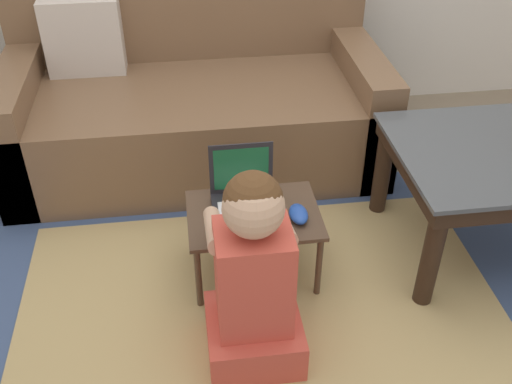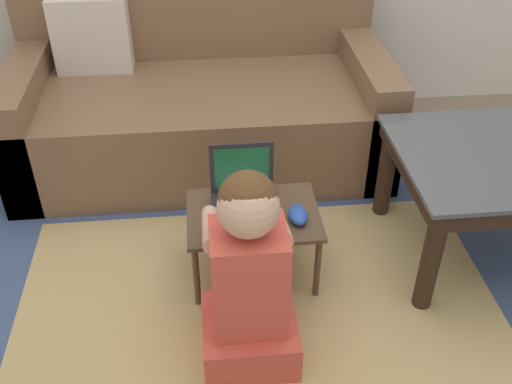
# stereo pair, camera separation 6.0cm
# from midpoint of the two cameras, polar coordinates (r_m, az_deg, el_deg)

# --- Properties ---
(ground_plane) EXTENTS (16.00, 16.00, 0.00)m
(ground_plane) POSITION_cam_midpoint_polar(r_m,az_deg,el_deg) (2.35, 0.06, -8.86)
(ground_plane) COLOR #7F705B
(area_rug) EXTENTS (2.47, 1.60, 0.01)m
(area_rug) POSITION_cam_midpoint_polar(r_m,az_deg,el_deg) (2.27, -0.32, -10.92)
(area_rug) COLOR #3D517A
(area_rug) RESTS_ON ground_plane
(couch) EXTENTS (1.76, 0.92, 0.90)m
(couch) POSITION_cam_midpoint_polar(r_m,az_deg,el_deg) (3.00, -6.58, 8.86)
(couch) COLOR brown
(couch) RESTS_ON ground_plane
(coffee_table) EXTENTS (0.80, 0.68, 0.47)m
(coffee_table) POSITION_cam_midpoint_polar(r_m,az_deg,el_deg) (2.46, 21.43, 2.36)
(coffee_table) COLOR #4C5156
(coffee_table) RESTS_ON ground_plane
(laptop_desk) EXTENTS (0.49, 0.35, 0.30)m
(laptop_desk) POSITION_cam_midpoint_polar(r_m,az_deg,el_deg) (2.23, -0.99, -2.79)
(laptop_desk) COLOR #4C3828
(laptop_desk) RESTS_ON ground_plane
(laptop) EXTENTS (0.24, 0.22, 0.23)m
(laptop) POSITION_cam_midpoint_polar(r_m,az_deg,el_deg) (2.21, -1.92, -0.78)
(laptop) COLOR #232328
(laptop) RESTS_ON laptop_desk
(computer_mouse) EXTENTS (0.07, 0.11, 0.04)m
(computer_mouse) POSITION_cam_midpoint_polar(r_m,az_deg,el_deg) (2.18, 3.28, -2.11)
(computer_mouse) COLOR #234CB2
(computer_mouse) RESTS_ON laptop_desk
(person_seated) EXTENTS (0.31, 0.44, 0.73)m
(person_seated) POSITION_cam_midpoint_polar(r_m,az_deg,el_deg) (1.90, -1.17, -8.35)
(person_seated) COLOR #CC4C3D
(person_seated) RESTS_ON ground_plane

